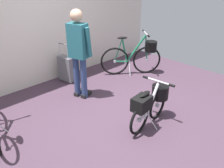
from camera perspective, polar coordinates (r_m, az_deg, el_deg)
ground_plane at (r=3.85m, az=0.44°, el=-8.74°), size 6.03×6.03×0.00m
back_wall at (r=4.92m, az=-17.50°, el=16.80°), size 6.03×0.10×3.00m
folding_bike_foreground at (r=3.64m, az=9.19°, el=-4.32°), size 0.96×0.53×0.69m
display_bike_left at (r=5.36m, az=5.82°, el=6.76°), size 1.10×0.87×0.94m
visitor_near_wall at (r=4.22m, az=-7.91°, el=7.95°), size 0.34×0.51×1.59m
rolling_suitcase at (r=5.11m, az=-10.63°, el=3.62°), size 0.24×0.38×0.83m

